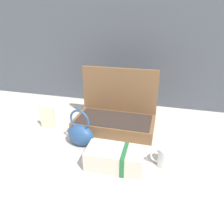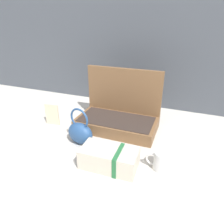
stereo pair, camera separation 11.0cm
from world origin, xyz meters
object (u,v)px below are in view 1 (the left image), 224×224
Objects in this scene: teal_pouch_handbag at (81,134)px; info_card_left at (47,118)px; coffee_mug at (165,157)px; open_suitcase at (116,115)px; cream_toiletry_bag at (115,158)px.

teal_pouch_handbag is 0.31m from info_card_left.
coffee_mug is 0.77× the size of info_card_left.
info_card_left is (-0.41, -0.13, -0.01)m from open_suitcase.
open_suitcase is 0.43m from info_card_left.
open_suitcase is at bearing 103.57° from cream_toiletry_bag.
open_suitcase is 2.31× the size of teal_pouch_handbag.
teal_pouch_handbag is (-0.14, -0.26, -0.01)m from open_suitcase.
open_suitcase reaches higher than info_card_left.
coffee_mug is at bearing -44.73° from open_suitcase.
cream_toiletry_bag is at bearing -29.49° from teal_pouch_handbag.
info_card_left is at bearing 153.24° from cream_toiletry_bag.
teal_pouch_handbag is at bearing -30.38° from info_card_left.
cream_toiletry_bag is 0.57m from info_card_left.
open_suitcase reaches higher than coffee_mug.
teal_pouch_handbag reaches higher than cream_toiletry_bag.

